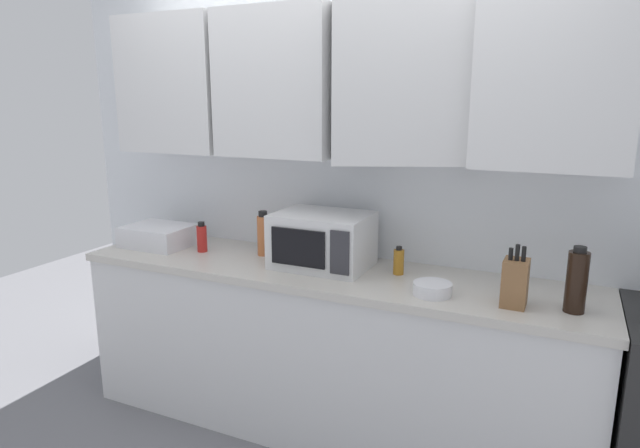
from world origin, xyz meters
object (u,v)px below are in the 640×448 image
(knife_block, at_px, (515,282))
(bottle_red_sauce, at_px, (202,238))
(bottle_spice_jar, at_px, (263,234))
(microwave, at_px, (322,240))
(bowl_ceramic_small, at_px, (432,289))
(dish_rack, at_px, (158,236))
(bottle_soy_dark, at_px, (577,281))
(bottle_amber_vinegar, at_px, (399,261))

(knife_block, relative_size, bottle_red_sauce, 1.55)
(bottle_red_sauce, bearing_deg, bottle_spice_jar, 13.45)
(microwave, relative_size, knife_block, 1.79)
(bottle_red_sauce, xyz_separation_m, bowl_ceramic_small, (1.36, -0.15, -0.05))
(microwave, xyz_separation_m, dish_rack, (-1.05, -0.04, -0.08))
(microwave, distance_m, bottle_spice_jar, 0.39)
(knife_block, relative_size, bottle_soy_dark, 0.97)
(bottle_red_sauce, bearing_deg, knife_block, -4.44)
(dish_rack, height_order, bottle_soy_dark, bottle_soy_dark)
(bottle_red_sauce, distance_m, bottle_soy_dark, 1.93)
(microwave, bearing_deg, bowl_ceramic_small, -16.09)
(bowl_ceramic_small, bearing_deg, knife_block, 2.27)
(dish_rack, bearing_deg, microwave, 1.91)
(bottle_spice_jar, bearing_deg, bowl_ceramic_small, -12.93)
(dish_rack, bearing_deg, knife_block, -3.70)
(dish_rack, distance_m, bottle_amber_vinegar, 1.45)
(dish_rack, xyz_separation_m, bottle_soy_dark, (2.24, -0.10, 0.07))
(knife_block, distance_m, bowl_ceramic_small, 0.35)
(bottle_amber_vinegar, bearing_deg, bowl_ceramic_small, -44.53)
(microwave, height_order, bowl_ceramic_small, microwave)
(bottle_soy_dark, bearing_deg, bottle_spice_jar, 173.35)
(dish_rack, distance_m, bowl_ceramic_small, 1.68)
(bottle_soy_dark, relative_size, bowl_ceramic_small, 1.60)
(dish_rack, xyz_separation_m, knife_block, (2.01, -0.13, 0.04))
(bottle_spice_jar, bearing_deg, bottle_soy_dark, -6.65)
(dish_rack, relative_size, bowl_ceramic_small, 2.21)
(knife_block, xyz_separation_m, bowl_ceramic_small, (-0.34, -0.01, -0.08))
(dish_rack, xyz_separation_m, bottle_spice_jar, (0.67, 0.09, 0.06))
(microwave, height_order, bottle_soy_dark, microwave)
(knife_block, bearing_deg, bottle_soy_dark, 8.13)
(microwave, relative_size, dish_rack, 1.26)
(dish_rack, distance_m, bottle_soy_dark, 2.24)
(dish_rack, bearing_deg, bowl_ceramic_small, -4.91)
(microwave, relative_size, bottle_spice_jar, 1.92)
(bottle_soy_dark, relative_size, bottle_amber_vinegar, 1.94)
(bottle_soy_dark, bearing_deg, knife_block, -171.87)
(microwave, distance_m, dish_rack, 1.05)
(knife_block, xyz_separation_m, bottle_red_sauce, (-1.70, 0.13, -0.02))
(bottle_spice_jar, height_order, bottle_amber_vinegar, bottle_spice_jar)
(bottle_spice_jar, xyz_separation_m, bottle_red_sauce, (-0.35, -0.08, -0.04))
(bottle_red_sauce, height_order, bowl_ceramic_small, bottle_red_sauce)
(microwave, distance_m, bottle_soy_dark, 1.20)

